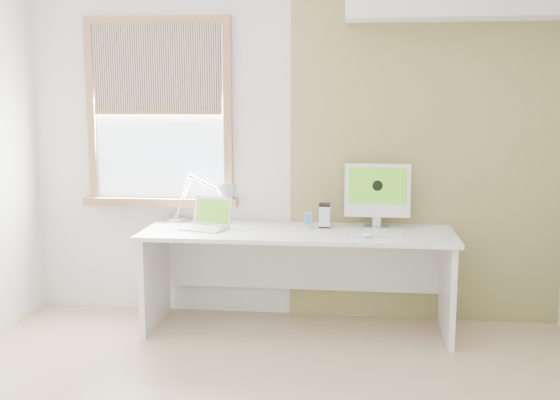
# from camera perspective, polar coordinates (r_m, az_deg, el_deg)

# --- Properties ---
(room) EXTENTS (4.04, 3.54, 2.64)m
(room) POSITION_cam_1_polar(r_m,az_deg,el_deg) (3.31, -2.08, 2.35)
(room) COLOR tan
(room) RESTS_ON ground
(accent_wall) EXTENTS (2.00, 0.02, 2.60)m
(accent_wall) POSITION_cam_1_polar(r_m,az_deg,el_deg) (5.03, 12.33, 4.38)
(accent_wall) COLOR #96894E
(accent_wall) RESTS_ON room
(window) EXTENTS (1.20, 0.14, 1.42)m
(window) POSITION_cam_1_polar(r_m,az_deg,el_deg) (5.19, -10.26, 7.27)
(window) COLOR #9C6B41
(window) RESTS_ON room
(desk) EXTENTS (2.20, 0.70, 0.73)m
(desk) POSITION_cam_1_polar(r_m,az_deg,el_deg) (4.85, 1.57, -4.74)
(desk) COLOR white
(desk) RESTS_ON room
(desk_lamp) EXTENTS (0.62, 0.35, 0.36)m
(desk_lamp) POSITION_cam_1_polar(r_m,az_deg,el_deg) (4.99, -5.36, 0.13)
(desk_lamp) COLOR silver
(desk_lamp) RESTS_ON desk
(laptop) EXTENTS (0.37, 0.33, 0.22)m
(laptop) POSITION_cam_1_polar(r_m,az_deg,el_deg) (4.85, -6.12, -1.78)
(laptop) COLOR silver
(laptop) RESTS_ON desk
(phone_dock) EXTENTS (0.07, 0.07, 0.12)m
(phone_dock) POSITION_cam_1_polar(r_m,az_deg,el_deg) (4.83, 2.40, -2.03)
(phone_dock) COLOR silver
(phone_dock) RESTS_ON desk
(external_drive) EXTENTS (0.08, 0.13, 0.17)m
(external_drive) POSITION_cam_1_polar(r_m,az_deg,el_deg) (4.89, 3.80, -1.32)
(external_drive) COLOR silver
(external_drive) RESTS_ON desk
(imac) EXTENTS (0.47, 0.16, 0.46)m
(imac) POSITION_cam_1_polar(r_m,az_deg,el_deg) (4.89, 8.27, 0.69)
(imac) COLOR silver
(imac) RESTS_ON desk
(keyboard) EXTENTS (0.39, 0.12, 0.02)m
(keyboard) POSITION_cam_1_polar(r_m,az_deg,el_deg) (4.61, 8.16, -2.97)
(keyboard) COLOR white
(keyboard) RESTS_ON desk
(mouse) EXTENTS (0.07, 0.11, 0.03)m
(mouse) POSITION_cam_1_polar(r_m,az_deg,el_deg) (4.57, 7.41, -2.93)
(mouse) COLOR white
(mouse) RESTS_ON desk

